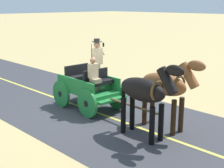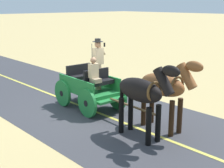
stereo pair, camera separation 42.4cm
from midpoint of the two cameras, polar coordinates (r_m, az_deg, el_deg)
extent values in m
plane|color=tan|center=(11.26, -5.53, -4.62)|extent=(200.00, 200.00, 0.00)
cube|color=#38383D|center=(11.26, -5.53, -4.60)|extent=(5.28, 160.00, 0.01)
cube|color=#DBCC4C|center=(11.26, -5.53, -4.58)|extent=(0.12, 160.00, 0.00)
cube|color=#1E7233|center=(11.27, -5.39, -1.10)|extent=(1.31, 2.26, 0.12)
cube|color=#1E7233|center=(11.53, -3.16, 0.75)|extent=(0.16, 2.09, 0.44)
cube|color=#1E7233|center=(10.88, -7.83, -0.21)|extent=(0.16, 2.09, 0.44)
cube|color=#1E7233|center=(10.38, -1.33, -2.97)|extent=(1.09, 0.29, 0.08)
cube|color=#1E7233|center=(12.27, -8.73, -0.78)|extent=(0.73, 0.23, 0.06)
cube|color=black|center=(10.71, -3.50, 0.22)|extent=(1.04, 0.41, 0.14)
cube|color=black|center=(10.79, -4.11, 1.52)|extent=(1.02, 0.13, 0.44)
cube|color=black|center=(11.56, -6.91, 1.21)|extent=(1.04, 0.41, 0.14)
cube|color=black|center=(11.66, -7.45, 2.41)|extent=(1.02, 0.13, 0.44)
cylinder|color=#1E7233|center=(11.14, -0.31, -2.18)|extent=(0.15, 0.96, 0.96)
cylinder|color=black|center=(11.14, -0.31, -2.18)|extent=(0.13, 0.22, 0.21)
cylinder|color=#1E7233|center=(10.36, -5.69, -3.55)|extent=(0.15, 0.96, 0.96)
cylinder|color=black|center=(10.36, -5.69, -3.55)|extent=(0.13, 0.22, 0.21)
cylinder|color=#1E7233|center=(12.29, -5.10, -0.65)|extent=(0.15, 0.96, 0.96)
cylinder|color=black|center=(12.29, -5.10, -0.65)|extent=(0.13, 0.22, 0.21)
cylinder|color=#1E7233|center=(11.58, -10.23, -1.76)|extent=(0.15, 0.96, 0.96)
cylinder|color=black|center=(11.58, -10.23, -1.76)|extent=(0.13, 0.22, 0.21)
cylinder|color=brown|center=(9.68, 2.47, -3.97)|extent=(0.17, 2.00, 0.07)
cylinder|color=black|center=(10.38, -4.85, 3.70)|extent=(0.02, 0.02, 1.30)
cylinder|color=#998466|center=(10.98, -3.79, 1.27)|extent=(0.22, 0.22, 0.90)
cube|color=tan|center=(10.83, -3.86, 5.03)|extent=(0.35, 0.24, 0.56)
sphere|color=#9E7051|center=(10.78, -3.89, 7.13)|extent=(0.22, 0.22, 0.22)
cylinder|color=black|center=(10.76, -3.90, 7.66)|extent=(0.36, 0.36, 0.01)
cylinder|color=black|center=(10.76, -3.91, 7.92)|extent=(0.20, 0.20, 0.10)
cylinder|color=tan|center=(10.89, -2.99, 6.05)|extent=(0.26, 0.09, 0.32)
cube|color=black|center=(10.88, -2.69, 7.11)|extent=(0.02, 0.07, 0.14)
cube|color=#998466|center=(10.43, -4.17, 0.62)|extent=(0.30, 0.33, 0.14)
cube|color=tan|center=(10.45, -4.60, 2.38)|extent=(0.31, 0.21, 0.48)
sphere|color=#9E7051|center=(10.39, -4.64, 4.27)|extent=(0.20, 0.20, 0.20)
ellipsoid|color=brown|center=(9.27, 8.01, -0.04)|extent=(0.63, 1.58, 0.64)
cylinder|color=black|center=(9.33, 11.13, -5.50)|extent=(0.15, 0.15, 1.05)
cylinder|color=black|center=(9.06, 9.73, -6.06)|extent=(0.15, 0.15, 1.05)
cylinder|color=black|center=(9.98, 6.10, -3.98)|extent=(0.15, 0.15, 1.05)
cylinder|color=black|center=(9.72, 4.67, -4.45)|extent=(0.15, 0.15, 1.05)
cylinder|color=brown|center=(8.68, 12.36, 1.49)|extent=(0.29, 0.66, 0.73)
ellipsoid|color=brown|center=(8.50, 13.68, 3.23)|extent=(0.24, 0.55, 0.28)
cube|color=black|center=(8.68, 12.27, 1.75)|extent=(0.08, 0.50, 0.56)
cylinder|color=black|center=(9.82, 4.63, -0.95)|extent=(0.11, 0.11, 0.70)
torus|color=brown|center=(8.92, 10.71, -0.19)|extent=(0.55, 0.09, 0.55)
ellipsoid|color=black|center=(8.61, 4.09, -1.05)|extent=(0.64, 1.59, 0.64)
cylinder|color=black|center=(8.66, 7.44, -6.96)|extent=(0.15, 0.15, 1.05)
cylinder|color=black|center=(8.40, 5.80, -7.58)|extent=(0.15, 0.15, 1.05)
cylinder|color=black|center=(9.35, 2.37, -5.18)|extent=(0.15, 0.15, 1.05)
cylinder|color=black|center=(9.12, 0.72, -5.70)|extent=(0.15, 0.15, 1.05)
cylinder|color=black|center=(7.96, 8.48, 0.52)|extent=(0.29, 0.66, 0.73)
ellipsoid|color=black|center=(7.76, 9.81, 2.39)|extent=(0.25, 0.55, 0.28)
cube|color=black|center=(7.97, 8.38, 0.80)|extent=(0.09, 0.50, 0.56)
cylinder|color=black|center=(9.20, 0.75, -1.95)|extent=(0.11, 0.11, 0.70)
torus|color=brown|center=(8.23, 6.82, -1.27)|extent=(0.55, 0.10, 0.55)
camera|label=1|loc=(0.21, -91.18, -0.30)|focal=50.54mm
camera|label=2|loc=(0.21, 88.82, 0.30)|focal=50.54mm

